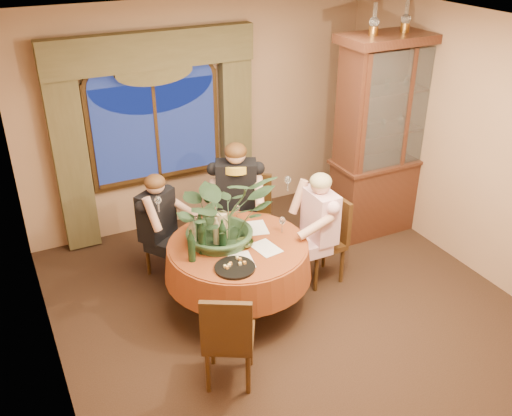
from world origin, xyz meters
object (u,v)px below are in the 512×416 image
wine_bottle_4 (222,235)px  wine_bottle_5 (191,245)px  chair_back_right (251,219)px  oil_lamp_center (406,16)px  dining_table (238,275)px  china_cabinet (392,136)px  person_back (158,229)px  stoneware_vase (221,226)px  olive_bowl (245,243)px  oil_lamp_left (374,19)px  oil_lamp_right (436,13)px  chair_right (321,241)px  chair_front_left (229,335)px  wine_bottle_0 (202,238)px  person_scarf (236,202)px  centerpiece_plant (221,181)px  wine_bottle_1 (192,233)px  wine_bottle_3 (217,233)px  person_pink (319,230)px  chair_back (168,236)px  wine_bottle_2 (200,229)px

wine_bottle_4 → wine_bottle_5: bearing=-171.6°
chair_back_right → wine_bottle_4: size_ratio=2.91×
chair_back_right → oil_lamp_center: bearing=-149.8°
oil_lamp_center → wine_bottle_4: 3.18m
dining_table → china_cabinet: china_cabinet is taller
person_back → stoneware_vase: person_back is taller
dining_table → wine_bottle_5: 0.75m
olive_bowl → oil_lamp_left: bearing=22.2°
oil_lamp_right → wine_bottle_4: size_ratio=1.03×
chair_right → olive_bowl: size_ratio=5.59×
chair_front_left → wine_bottle_4: bearing=98.4°
chair_back_right → wine_bottle_0: wine_bottle_0 is taller
person_scarf → centerpiece_plant: (-0.48, -0.73, 0.67)m
person_back → wine_bottle_5: 0.95m
centerpiece_plant → wine_bottle_1: (-0.33, -0.03, -0.47)m
wine_bottle_1 → wine_bottle_4: same height
china_cabinet → person_back: 3.02m
oil_lamp_center → chair_back_right: bearing=176.5°
oil_lamp_center → wine_bottle_5: 3.47m
wine_bottle_4 → china_cabinet: bearing=16.3°
person_back → wine_bottle_4: size_ratio=3.88×
wine_bottle_3 → wine_bottle_4: bearing=-59.2°
oil_lamp_center → person_pink: 2.55m
person_back → olive_bowl: 1.09m
person_back → oil_lamp_left: bearing=143.0°
oil_lamp_left → wine_bottle_5: size_ratio=1.03×
oil_lamp_center → person_scarf: 2.77m
oil_lamp_center → person_scarf: bearing=175.3°
person_back → wine_bottle_3: size_ratio=3.88×
chair_back → person_back: person_back is taller
person_pink → wine_bottle_2: bearing=82.5°
person_back → wine_bottle_0: bearing=68.6°
china_cabinet → wine_bottle_1: bearing=-168.2°
olive_bowl → chair_front_left: bearing=-123.2°
china_cabinet → wine_bottle_3: bearing=-165.1°
dining_table → oil_lamp_center: 3.37m
chair_back_right → person_pink: person_pink is taller
oil_lamp_left → wine_bottle_3: 2.86m
oil_lamp_right → chair_back_right: bearing=177.2°
chair_back → wine_bottle_5: 1.07m
wine_bottle_4 → wine_bottle_5: size_ratio=1.00×
dining_table → oil_lamp_right: 3.68m
oil_lamp_left → chair_right: bearing=-144.8°
person_pink → olive_bowl: person_pink is taller
chair_back_right → wine_bottle_4: wine_bottle_4 is taller
chair_back_right → person_pink: bearing=149.1°
chair_back_right → stoneware_vase: size_ratio=3.23×
china_cabinet → chair_back_right: china_cabinet is taller
china_cabinet → person_back: bearing=177.9°
chair_back_right → person_back: 1.13m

